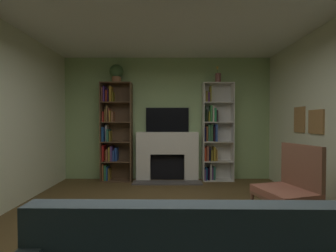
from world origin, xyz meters
TOP-DOWN VIEW (x-y plane):
  - ground_plane at (0.00, 0.00)m, footprint 6.71×6.71m
  - wall_back_accent at (0.00, 2.83)m, footprint 4.76×0.06m
  - fireplace at (0.00, 2.67)m, footprint 1.46×0.54m
  - tv at (0.00, 2.77)m, footprint 0.96×0.06m
  - bookshelf_left at (-1.20, 2.68)m, footprint 0.67×0.33m
  - bookshelf_right at (1.04, 2.70)m, footprint 0.67×0.28m
  - potted_plant at (-1.12, 2.65)m, footprint 0.30×0.30m
  - vase_with_flowers at (1.12, 2.65)m, footprint 0.13×0.13m
  - armchair at (1.52, 0.36)m, footprint 0.70×0.74m

SIDE VIEW (x-z plane):
  - ground_plane at x=0.00m, z-range 0.00..0.00m
  - armchair at x=1.52m, z-range 0.01..1.03m
  - fireplace at x=0.00m, z-range 0.04..1.11m
  - bookshelf_right at x=1.04m, z-range -0.05..2.11m
  - bookshelf_left at x=-1.20m, z-range -0.03..2.13m
  - tv at x=0.00m, z-range 1.08..1.62m
  - wall_back_accent at x=0.00m, z-range 0.00..2.75m
  - vase_with_flowers at x=1.12m, z-range 2.09..2.46m
  - potted_plant at x=-1.12m, z-range 2.18..2.58m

